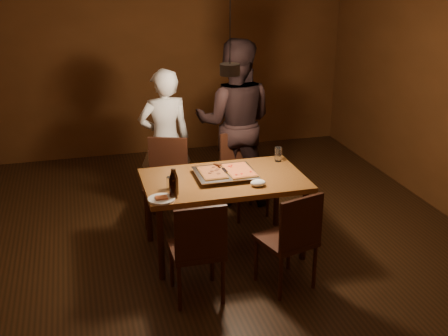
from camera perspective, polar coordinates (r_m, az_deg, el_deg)
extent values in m
plane|color=#331C0E|center=(5.61, 0.53, -7.84)|extent=(6.00, 6.00, 0.00)
plane|color=brown|center=(7.95, -5.41, 11.46)|extent=(5.00, 0.00, 5.00)
plane|color=brown|center=(2.55, 19.57, -11.29)|extent=(5.00, 0.00, 5.00)
cube|color=brown|center=(5.23, 0.00, -1.28)|extent=(1.50, 0.90, 0.05)
cylinder|color=#38190F|center=(4.94, -6.44, -7.65)|extent=(0.06, 0.06, 0.70)
cylinder|color=#38190F|center=(5.28, 8.14, -5.79)|extent=(0.06, 0.06, 0.70)
cylinder|color=#38190F|center=(5.60, -7.65, -4.11)|extent=(0.06, 0.06, 0.70)
cylinder|color=#38190F|center=(5.89, 5.36, -2.68)|extent=(0.06, 0.06, 0.70)
cube|color=#38190F|center=(5.92, -5.93, -1.77)|extent=(0.54, 0.54, 0.04)
cube|color=#38190F|center=(6.00, -5.69, 1.05)|extent=(0.41, 0.17, 0.45)
cube|color=#38190F|center=(6.10, 2.19, -0.95)|extent=(0.50, 0.50, 0.04)
cube|color=#38190F|center=(6.17, 1.35, 1.70)|extent=(0.42, 0.12, 0.45)
cube|color=#38190F|center=(4.66, -2.84, -8.28)|extent=(0.42, 0.42, 0.04)
cube|color=#38190F|center=(4.39, -2.36, -6.73)|extent=(0.42, 0.03, 0.45)
cube|color=#38190F|center=(4.83, 6.31, -7.29)|extent=(0.52, 0.52, 0.04)
cube|color=#38190F|center=(4.59, 7.86, -5.59)|extent=(0.41, 0.14, 0.45)
cube|color=silver|center=(5.24, 0.10, -0.65)|extent=(0.59, 0.50, 0.05)
cube|color=maroon|center=(5.20, -1.20, -0.44)|extent=(0.23, 0.35, 0.02)
cube|color=gold|center=(5.25, 1.54, -0.22)|extent=(0.26, 0.40, 0.02)
cylinder|color=black|center=(4.79, -5.18, -2.11)|extent=(0.07, 0.07, 0.17)
cone|color=black|center=(4.74, -5.24, -0.63)|extent=(0.07, 0.07, 0.10)
cylinder|color=black|center=(4.86, -5.01, -1.87)|extent=(0.06, 0.06, 0.15)
cone|color=black|center=(4.81, -5.06, -0.56)|extent=(0.06, 0.06, 0.09)
cylinder|color=silver|center=(4.99, -5.46, -1.53)|extent=(0.07, 0.07, 0.11)
cylinder|color=silver|center=(5.65, 5.53, 1.40)|extent=(0.07, 0.07, 0.15)
cylinder|color=white|center=(4.79, -6.37, -3.16)|extent=(0.23, 0.23, 0.02)
cube|color=gold|center=(4.79, -6.37, -3.01)|extent=(0.10, 0.08, 0.01)
ellipsoid|color=white|center=(5.04, 3.49, -1.52)|extent=(0.14, 0.11, 0.06)
imported|color=silver|center=(6.19, -6.01, 2.85)|extent=(0.60, 0.42, 1.58)
imported|color=black|center=(6.30, 1.09, 4.64)|extent=(1.09, 0.97, 1.87)
cylinder|color=black|center=(5.01, 0.60, 9.97)|extent=(0.18, 0.18, 0.10)
cylinder|color=black|center=(4.93, 0.63, 16.25)|extent=(0.01, 0.01, 1.00)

